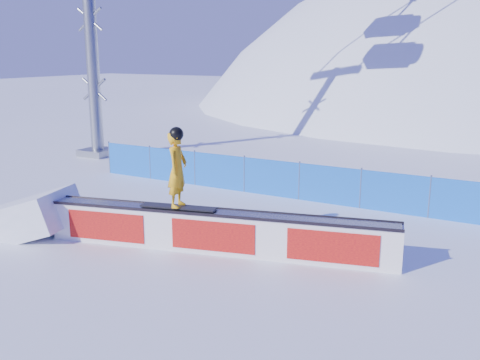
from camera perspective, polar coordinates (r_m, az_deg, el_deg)
The scene contains 6 objects.
ground at distance 12.32m, azimuth 11.02°, elevation -8.81°, with size 160.00×160.00×0.00m, color white.
snow_hill at distance 57.64m, azimuth 23.69°, elevation -10.81°, with size 64.00×64.00×64.00m.
safety_fence at distance 16.28m, azimuth 16.11°, elevation -1.35°, with size 22.05×0.05×1.30m.
rail_box at distance 12.67m, azimuth -2.54°, elevation -5.52°, with size 8.34×2.60×1.01m.
snow_ramp at distance 15.22m, azimuth -21.91°, elevation -5.21°, with size 2.53×1.68×0.95m, color white, non-canonical shape.
snowboarder at distance 12.58m, azimuth -6.70°, elevation 1.21°, with size 1.88×0.77×1.94m.
Camera 1 is at (3.40, -10.90, 4.63)m, focal length 40.00 mm.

